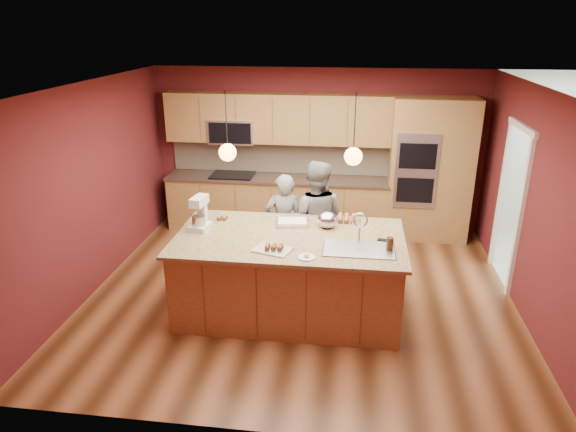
# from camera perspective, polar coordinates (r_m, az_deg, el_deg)

# --- Properties ---
(floor) EXTENTS (5.50, 5.50, 0.00)m
(floor) POSITION_cam_1_polar(r_m,az_deg,el_deg) (6.92, 1.41, -8.55)
(floor) COLOR #3F210F
(floor) RESTS_ON ground
(ceiling) EXTENTS (5.50, 5.50, 0.00)m
(ceiling) POSITION_cam_1_polar(r_m,az_deg,el_deg) (6.07, 1.64, 14.24)
(ceiling) COLOR white
(ceiling) RESTS_ON ground
(wall_back) EXTENTS (5.50, 0.00, 5.50)m
(wall_back) POSITION_cam_1_polar(r_m,az_deg,el_deg) (8.76, 3.23, 7.34)
(wall_back) COLOR #52181A
(wall_back) RESTS_ON ground
(wall_front) EXTENTS (5.50, 0.00, 5.50)m
(wall_front) POSITION_cam_1_polar(r_m,az_deg,el_deg) (4.10, -2.18, -9.20)
(wall_front) COLOR #52181A
(wall_front) RESTS_ON ground
(wall_left) EXTENTS (0.00, 5.00, 5.00)m
(wall_left) POSITION_cam_1_polar(r_m,az_deg,el_deg) (7.17, -20.93, 2.87)
(wall_left) COLOR #52181A
(wall_left) RESTS_ON ground
(wall_right) EXTENTS (0.00, 5.00, 5.00)m
(wall_right) POSITION_cam_1_polar(r_m,az_deg,el_deg) (6.69, 25.65, 0.90)
(wall_right) COLOR #52181A
(wall_right) RESTS_ON ground
(cabinet_run) EXTENTS (3.74, 0.64, 2.30)m
(cabinet_run) POSITION_cam_1_polar(r_m,az_deg,el_deg) (8.69, -1.43, 4.75)
(cabinet_run) COLOR brown
(cabinet_run) RESTS_ON floor
(oven_column) EXTENTS (1.30, 0.62, 2.30)m
(oven_column) POSITION_cam_1_polar(r_m,az_deg,el_deg) (8.58, 15.47, 4.94)
(oven_column) COLOR brown
(oven_column) RESTS_ON floor
(doorway_trim) EXTENTS (0.08, 1.11, 2.20)m
(doorway_trim) POSITION_cam_1_polar(r_m,az_deg,el_deg) (7.50, 23.41, 0.84)
(doorway_trim) COLOR white
(doorway_trim) RESTS_ON wall_right
(pendant_left) EXTENTS (0.20, 0.20, 0.80)m
(pendant_left) POSITION_cam_1_polar(r_m,az_deg,el_deg) (5.91, -6.73, 7.07)
(pendant_left) COLOR black
(pendant_left) RESTS_ON ceiling
(pendant_right) EXTENTS (0.20, 0.20, 0.80)m
(pendant_right) POSITION_cam_1_polar(r_m,az_deg,el_deg) (5.74, 7.26, 6.62)
(pendant_right) COLOR black
(pendant_right) RESTS_ON ceiling
(island) EXTENTS (2.72, 1.52, 1.38)m
(island) POSITION_cam_1_polar(r_m,az_deg,el_deg) (6.31, 0.29, -6.40)
(island) COLOR brown
(island) RESTS_ON floor
(person_left) EXTENTS (0.60, 0.47, 1.47)m
(person_left) POSITION_cam_1_polar(r_m,az_deg,el_deg) (7.15, -0.46, -0.98)
(person_left) COLOR black
(person_left) RESTS_ON floor
(person_right) EXTENTS (0.87, 0.70, 1.67)m
(person_right) POSITION_cam_1_polar(r_m,az_deg,el_deg) (7.07, 3.05, -0.40)
(person_right) COLOR gray
(person_right) RESTS_ON floor
(stand_mixer) EXTENTS (0.26, 0.33, 0.41)m
(stand_mixer) POSITION_cam_1_polar(r_m,az_deg,el_deg) (6.36, -9.78, 0.10)
(stand_mixer) COLOR silver
(stand_mixer) RESTS_ON island
(sheet_cake) EXTENTS (0.45, 0.36, 0.05)m
(sheet_cake) POSITION_cam_1_polar(r_m,az_deg,el_deg) (6.46, 0.48, -0.70)
(sheet_cake) COLOR silver
(sheet_cake) RESTS_ON island
(cooling_rack) EXTENTS (0.47, 0.40, 0.02)m
(cooling_rack) POSITION_cam_1_polar(r_m,az_deg,el_deg) (5.74, -1.72, -3.73)
(cooling_rack) COLOR silver
(cooling_rack) RESTS_ON island
(mixing_bowl) EXTENTS (0.25, 0.25, 0.21)m
(mixing_bowl) POSITION_cam_1_polar(r_m,az_deg,el_deg) (6.35, 4.39, -0.43)
(mixing_bowl) COLOR silver
(mixing_bowl) RESTS_ON island
(plate) EXTENTS (0.19, 0.19, 0.01)m
(plate) POSITION_cam_1_polar(r_m,az_deg,el_deg) (5.56, 2.05, -4.61)
(plate) COLOR silver
(plate) RESTS_ON island
(tumbler) EXTENTS (0.08, 0.08, 0.16)m
(tumbler) POSITION_cam_1_polar(r_m,az_deg,el_deg) (5.81, 11.25, -3.09)
(tumbler) COLOR #342110
(tumbler) RESTS_ON island
(phone) EXTENTS (0.15, 0.11, 0.01)m
(phone) POSITION_cam_1_polar(r_m,az_deg,el_deg) (6.09, 10.56, -2.65)
(phone) COLOR black
(phone) RESTS_ON island
(cupcakes_left) EXTENTS (0.15, 0.15, 0.07)m
(cupcakes_left) POSITION_cam_1_polar(r_m,az_deg,el_deg) (6.66, -7.30, -0.12)
(cupcakes_left) COLOR #B36D3A
(cupcakes_left) RESTS_ON island
(cupcakes_rack) EXTENTS (0.22, 0.15, 0.07)m
(cupcakes_rack) POSITION_cam_1_polar(r_m,az_deg,el_deg) (5.72, -1.57, -3.40)
(cupcakes_rack) COLOR #B36D3A
(cupcakes_rack) RESTS_ON island
(cupcakes_right) EXTENTS (0.25, 0.25, 0.07)m
(cupcakes_right) POSITION_cam_1_polar(r_m,az_deg,el_deg) (6.59, 6.55, -0.26)
(cupcakes_right) COLOR #B36D3A
(cupcakes_right) RESTS_ON island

